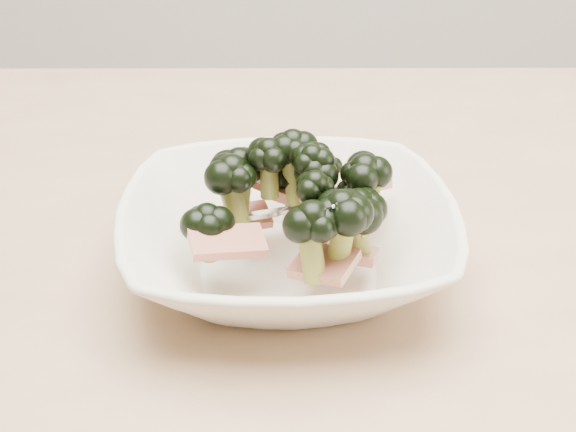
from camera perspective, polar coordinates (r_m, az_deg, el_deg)
The scene contains 2 objects.
dining_table at distance 0.74m, azimuth 4.22°, elevation -7.10°, with size 1.20×0.80×0.75m.
broccoli_dish at distance 0.59m, azimuth 0.18°, elevation -0.95°, with size 0.26×0.26×0.11m.
Camera 1 is at (-0.06, -0.59, 1.09)m, focal length 50.00 mm.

